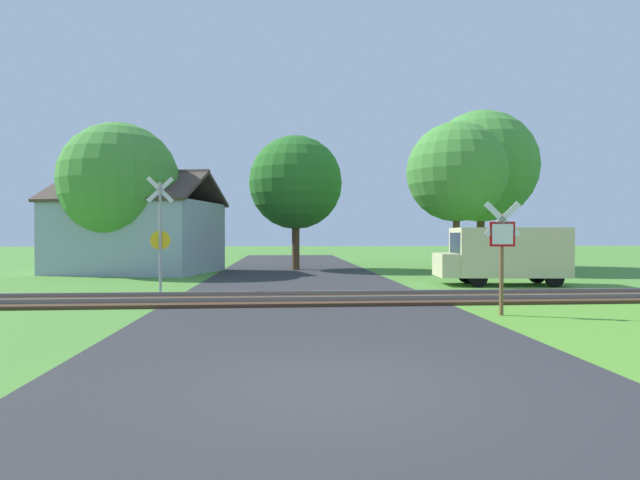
{
  "coord_description": "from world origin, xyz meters",
  "views": [
    {
      "loc": [
        -0.66,
        -6.34,
        1.96
      ],
      "look_at": [
        0.5,
        9.4,
        1.8
      ],
      "focal_mm": 28.0,
      "sensor_mm": 36.0,
      "label": 1
    }
  ],
  "objects_px": {
    "mail_truck": "(504,253)",
    "tree_left": "(120,182)",
    "stop_sign_near": "(502,247)",
    "house": "(138,235)",
    "crossing_sign_far": "(160,230)",
    "tree_far": "(481,167)",
    "tree_right": "(457,172)",
    "tree_center": "(296,183)"
  },
  "relations": [
    {
      "from": "house",
      "to": "tree_far",
      "type": "distance_m",
      "value": 19.83
    },
    {
      "from": "tree_far",
      "to": "tree_right",
      "type": "relative_size",
      "value": 1.18
    },
    {
      "from": "tree_center",
      "to": "mail_truck",
      "type": "xyz_separation_m",
      "value": [
        7.93,
        -9.24,
        -3.66
      ]
    },
    {
      "from": "crossing_sign_far",
      "to": "tree_right",
      "type": "height_order",
      "value": "tree_right"
    },
    {
      "from": "stop_sign_near",
      "to": "crossing_sign_far",
      "type": "bearing_deg",
      "value": -20.11
    },
    {
      "from": "tree_far",
      "to": "tree_left",
      "type": "xyz_separation_m",
      "value": [
        -19.77,
        -3.54,
        -1.43
      ]
    },
    {
      "from": "tree_left",
      "to": "crossing_sign_far",
      "type": "bearing_deg",
      "value": -64.75
    },
    {
      "from": "tree_far",
      "to": "tree_left",
      "type": "bearing_deg",
      "value": -169.86
    },
    {
      "from": "stop_sign_near",
      "to": "house",
      "type": "xyz_separation_m",
      "value": [
        -12.88,
        14.9,
        0.31
      ]
    },
    {
      "from": "stop_sign_near",
      "to": "tree_right",
      "type": "bearing_deg",
      "value": -96.99
    },
    {
      "from": "house",
      "to": "tree_center",
      "type": "xyz_separation_m",
      "value": [
        8.28,
        1.51,
        2.93
      ]
    },
    {
      "from": "crossing_sign_far",
      "to": "mail_truck",
      "type": "bearing_deg",
      "value": -2.16
    },
    {
      "from": "crossing_sign_far",
      "to": "house",
      "type": "xyz_separation_m",
      "value": [
        -3.53,
        9.84,
        -0.15
      ]
    },
    {
      "from": "stop_sign_near",
      "to": "mail_truck",
      "type": "relative_size",
      "value": 0.55
    },
    {
      "from": "mail_truck",
      "to": "tree_right",
      "type": "bearing_deg",
      "value": 0.72
    },
    {
      "from": "stop_sign_near",
      "to": "tree_center",
      "type": "relative_size",
      "value": 0.37
    },
    {
      "from": "crossing_sign_far",
      "to": "tree_far",
      "type": "distance_m",
      "value": 20.21
    },
    {
      "from": "stop_sign_near",
      "to": "tree_right",
      "type": "height_order",
      "value": "tree_right"
    },
    {
      "from": "tree_left",
      "to": "tree_right",
      "type": "height_order",
      "value": "tree_right"
    },
    {
      "from": "tree_right",
      "to": "house",
      "type": "bearing_deg",
      "value": 177.0
    },
    {
      "from": "tree_left",
      "to": "tree_center",
      "type": "distance_m",
      "value": 9.22
    },
    {
      "from": "tree_center",
      "to": "tree_right",
      "type": "height_order",
      "value": "tree_right"
    },
    {
      "from": "house",
      "to": "tree_far",
      "type": "relative_size",
      "value": 0.97
    },
    {
      "from": "tree_left",
      "to": "tree_center",
      "type": "height_order",
      "value": "tree_center"
    },
    {
      "from": "house",
      "to": "tree_far",
      "type": "bearing_deg",
      "value": 19.84
    },
    {
      "from": "tree_far",
      "to": "mail_truck",
      "type": "distance_m",
      "value": 11.44
    },
    {
      "from": "tree_left",
      "to": "mail_truck",
      "type": "height_order",
      "value": "tree_left"
    },
    {
      "from": "stop_sign_near",
      "to": "crossing_sign_far",
      "type": "relative_size",
      "value": 0.71
    },
    {
      "from": "mail_truck",
      "to": "tree_far",
      "type": "bearing_deg",
      "value": -12.26
    },
    {
      "from": "tree_far",
      "to": "stop_sign_near",
      "type": "bearing_deg",
      "value": -110.55
    },
    {
      "from": "stop_sign_near",
      "to": "tree_right",
      "type": "distance_m",
      "value": 14.98
    },
    {
      "from": "stop_sign_near",
      "to": "tree_left",
      "type": "distance_m",
      "value": 19.26
    },
    {
      "from": "house",
      "to": "tree_center",
      "type": "relative_size",
      "value": 1.2
    },
    {
      "from": "stop_sign_near",
      "to": "house",
      "type": "height_order",
      "value": "house"
    },
    {
      "from": "tree_far",
      "to": "tree_left",
      "type": "distance_m",
      "value": 20.13
    },
    {
      "from": "tree_center",
      "to": "tree_far",
      "type": "bearing_deg",
      "value": 3.61
    },
    {
      "from": "stop_sign_near",
      "to": "tree_far",
      "type": "relative_size",
      "value": 0.3
    },
    {
      "from": "crossing_sign_far",
      "to": "tree_center",
      "type": "xyz_separation_m",
      "value": [
        4.75,
        11.34,
        2.78
      ]
    },
    {
      "from": "mail_truck",
      "to": "tree_left",
      "type": "bearing_deg",
      "value": 73.97
    },
    {
      "from": "stop_sign_near",
      "to": "tree_left",
      "type": "xyz_separation_m",
      "value": [
        -13.36,
        13.56,
        2.91
      ]
    },
    {
      "from": "crossing_sign_far",
      "to": "tree_left",
      "type": "bearing_deg",
      "value": 103.68
    },
    {
      "from": "tree_far",
      "to": "mail_truck",
      "type": "height_order",
      "value": "tree_far"
    }
  ]
}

